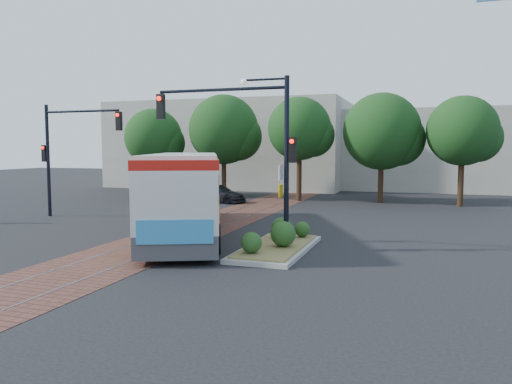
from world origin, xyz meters
TOP-DOWN VIEW (x-y plane):
  - ground at (0.00, 0.00)m, footprint 120.00×120.00m
  - trackbed at (0.00, 4.00)m, footprint 3.60×40.00m
  - tree_row at (1.21, 16.42)m, footprint 26.40×5.60m
  - warehouses at (-0.53, 28.75)m, footprint 40.00×13.00m
  - city_bus at (-0.02, 1.46)m, footprint 7.65×12.84m
  - traffic_island at (4.82, -0.90)m, footprint 2.20×5.20m
  - signal_pole_main at (3.86, -0.81)m, footprint 5.49×0.46m
  - signal_pole_left at (-8.37, 4.00)m, footprint 4.99×0.34m
  - parked_car at (-3.54, 13.37)m, footprint 4.36×2.50m

SIDE VIEW (x-z plane):
  - ground at x=0.00m, z-range 0.00..0.00m
  - trackbed at x=0.00m, z-range 0.00..0.02m
  - traffic_island at x=4.82m, z-range -0.24..0.89m
  - parked_car at x=-3.54m, z-range 0.00..1.19m
  - city_bus at x=-0.02m, z-range 0.20..3.64m
  - warehouses at x=-0.53m, z-range -0.19..7.81m
  - signal_pole_left at x=-8.37m, z-range 0.86..6.86m
  - signal_pole_main at x=3.86m, z-range 1.16..7.16m
  - tree_row at x=1.21m, z-range 1.01..8.69m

